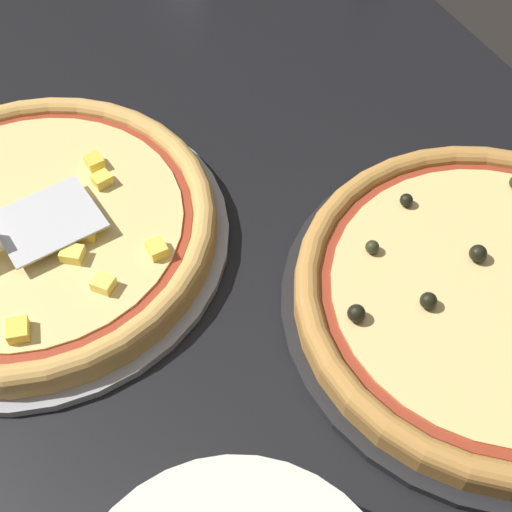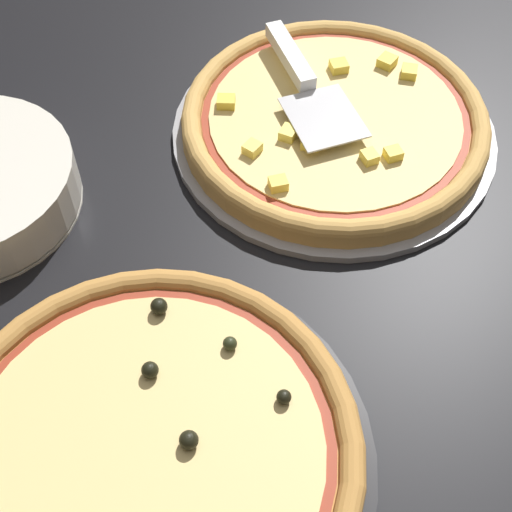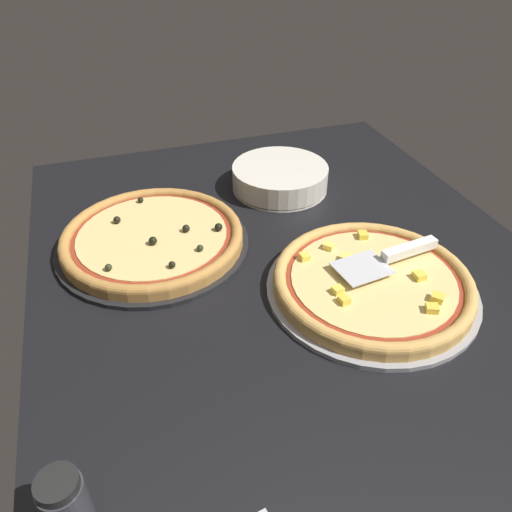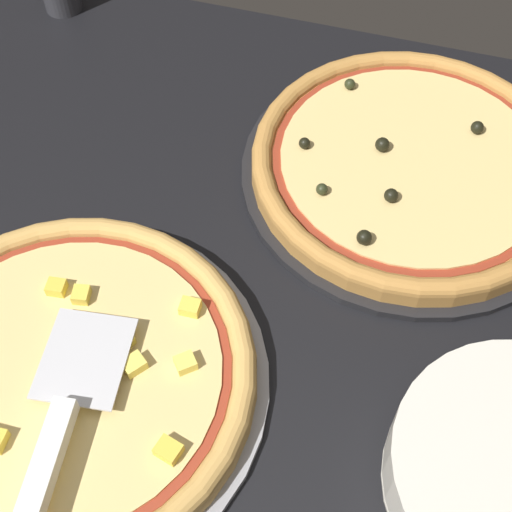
# 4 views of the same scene
# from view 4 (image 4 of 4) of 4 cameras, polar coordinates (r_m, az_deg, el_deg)

# --- Properties ---
(ground_plane) EXTENTS (1.53, 1.07, 0.04)m
(ground_plane) POSITION_cam_4_polar(r_m,az_deg,el_deg) (0.83, -9.28, -4.04)
(ground_plane) COLOR black
(pizza_pan_front) EXTENTS (0.42, 0.42, 0.01)m
(pizza_pan_front) POSITION_cam_4_polar(r_m,az_deg,el_deg) (0.77, -14.77, -9.87)
(pizza_pan_front) COLOR #939399
(pizza_pan_front) RESTS_ON ground_plane
(pizza_front) EXTENTS (0.39, 0.39, 0.04)m
(pizza_front) POSITION_cam_4_polar(r_m,az_deg,el_deg) (0.75, -15.10, -9.18)
(pizza_front) COLOR tan
(pizza_front) RESTS_ON pizza_pan_front
(pizza_pan_back) EXTENTS (0.43, 0.43, 0.01)m
(pizza_pan_back) POSITION_cam_4_polar(r_m,az_deg,el_deg) (0.93, 12.15, 6.42)
(pizza_pan_back) COLOR black
(pizza_pan_back) RESTS_ON ground_plane
(pizza_back) EXTENTS (0.40, 0.40, 0.04)m
(pizza_back) POSITION_cam_4_polar(r_m,az_deg,el_deg) (0.91, 12.38, 7.29)
(pizza_back) COLOR #B77F3D
(pizza_back) RESTS_ON pizza_pan_back
(serving_spatula) EXTENTS (0.10, 0.23, 0.02)m
(serving_spatula) POSITION_cam_4_polar(r_m,az_deg,el_deg) (0.70, -15.70, -13.72)
(serving_spatula) COLOR silver
(serving_spatula) RESTS_ON pizza_front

